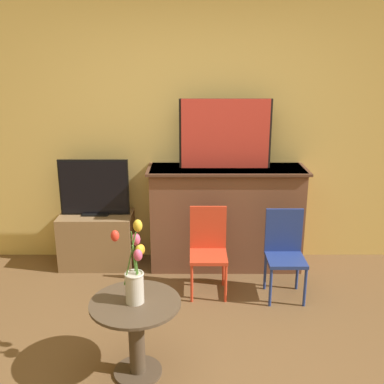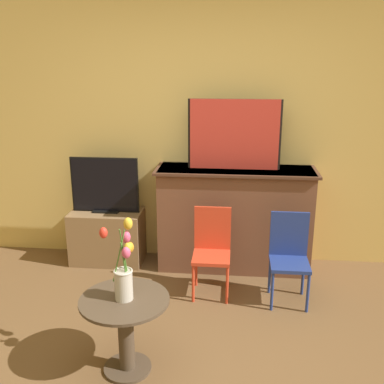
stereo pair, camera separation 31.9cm
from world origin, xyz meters
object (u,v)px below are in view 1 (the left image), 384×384
vase_tulips (136,273)px  chair_blue (286,249)px  painting (227,134)px  chair_red (210,246)px  tv_monitor (96,188)px

vase_tulips → chair_blue: bearing=41.8°
painting → chair_red: (-0.17, -0.52, -0.90)m
tv_monitor → chair_blue: 1.87m
chair_red → vase_tulips: bearing=-114.4°
tv_monitor → chair_red: size_ratio=0.87×
painting → tv_monitor: painting is taller
painting → chair_blue: size_ratio=1.12×
chair_red → tv_monitor: bearing=154.5°
chair_red → chair_blue: size_ratio=1.00×
tv_monitor → vase_tulips: size_ratio=1.29×
tv_monitor → chair_blue: tv_monitor is taller
chair_blue → tv_monitor: bearing=161.4°
tv_monitor → painting: bearing=0.1°
painting → vase_tulips: painting is taller
painting → tv_monitor: size_ratio=1.28×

